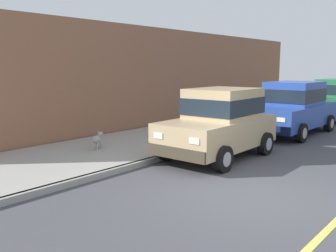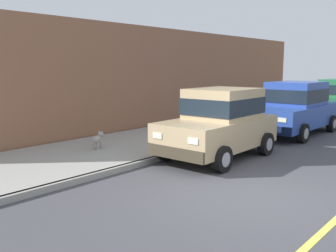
% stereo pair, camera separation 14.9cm
% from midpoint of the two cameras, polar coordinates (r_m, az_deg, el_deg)
% --- Properties ---
extents(ground_plane, '(80.00, 80.00, 0.00)m').
position_cam_midpoint_polar(ground_plane, '(7.61, 12.42, -10.15)').
color(ground_plane, '#424247').
extents(curb, '(0.16, 64.00, 0.14)m').
position_cam_midpoint_polar(curb, '(9.43, -5.07, -5.78)').
color(curb, gray).
rests_on(curb, ground).
extents(sidewalk, '(3.60, 64.00, 0.14)m').
position_cam_midpoint_polar(sidewalk, '(10.75, -11.84, -4.10)').
color(sidewalk, '#99968E').
rests_on(sidewalk, ground).
extents(car_tan_hatchback, '(2.01, 3.83, 1.88)m').
position_cam_midpoint_polar(car_tan_hatchback, '(10.34, 7.44, 0.60)').
color(car_tan_hatchback, tan).
rests_on(car_tan_hatchback, ground).
extents(car_blue_sedan, '(2.04, 4.60, 1.92)m').
position_cam_midpoint_polar(car_blue_sedan, '(14.63, 18.10, 2.71)').
color(car_blue_sedan, '#28479E').
rests_on(car_blue_sedan, ground).
extents(car_green_hatchback, '(2.06, 3.86, 1.88)m').
position_cam_midpoint_polar(car_green_hatchback, '(19.46, 23.86, 3.81)').
color(car_green_hatchback, '#23663D').
rests_on(car_green_hatchback, ground).
extents(dog_grey, '(0.44, 0.68, 0.49)m').
position_cam_midpoint_polar(dog_grey, '(10.96, -10.99, -1.91)').
color(dog_grey, '#999691').
rests_on(dog_grey, sidewalk).
extents(building_facade, '(0.50, 20.00, 3.98)m').
position_cam_midpoint_polar(building_facade, '(16.39, 0.87, 7.30)').
color(building_facade, '#8C5B42').
rests_on(building_facade, ground).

